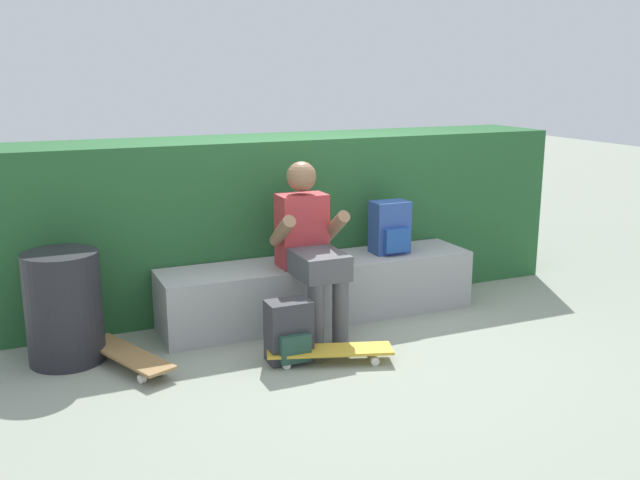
% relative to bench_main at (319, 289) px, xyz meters
% --- Properties ---
extents(ground_plane, '(24.00, 24.00, 0.00)m').
position_rel_bench_main_xyz_m(ground_plane, '(0.00, -0.39, -0.22)').
color(ground_plane, gray).
extents(bench_main, '(2.38, 0.50, 0.45)m').
position_rel_bench_main_xyz_m(bench_main, '(0.00, 0.00, 0.00)').
color(bench_main, '#989999').
rests_on(bench_main, ground).
extents(person_skater, '(0.49, 0.62, 1.20)m').
position_rel_bench_main_xyz_m(person_skater, '(-0.17, -0.22, 0.42)').
color(person_skater, '#B73338').
rests_on(person_skater, ground).
extents(skateboard_near_person, '(0.82, 0.44, 0.09)m').
position_rel_bench_main_xyz_m(skateboard_near_person, '(-0.28, -0.80, -0.15)').
color(skateboard_near_person, gold).
rests_on(skateboard_near_person, ground).
extents(skateboard_beside_bench, '(0.49, 0.82, 0.09)m').
position_rel_bench_main_xyz_m(skateboard_beside_bench, '(-1.47, -0.34, -0.15)').
color(skateboard_beside_bench, olive).
rests_on(skateboard_beside_bench, ground).
extents(backpack_on_bench, '(0.28, 0.23, 0.40)m').
position_rel_bench_main_xyz_m(backpack_on_bench, '(0.59, -0.01, 0.42)').
color(backpack_on_bench, '#2D4C99').
rests_on(backpack_on_bench, bench_main).
extents(backpack_on_ground, '(0.28, 0.23, 0.40)m').
position_rel_bench_main_xyz_m(backpack_on_ground, '(-0.50, -0.67, -0.03)').
color(backpack_on_ground, '#333338').
rests_on(backpack_on_ground, ground).
extents(hedge_row, '(4.50, 0.74, 1.31)m').
position_rel_bench_main_xyz_m(hedge_row, '(0.01, 0.63, 0.43)').
color(hedge_row, '#265A2E').
rests_on(hedge_row, ground).
extents(trash_bin, '(0.47, 0.47, 0.72)m').
position_rel_bench_main_xyz_m(trash_bin, '(-1.80, -0.09, 0.13)').
color(trash_bin, '#232328').
rests_on(trash_bin, ground).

